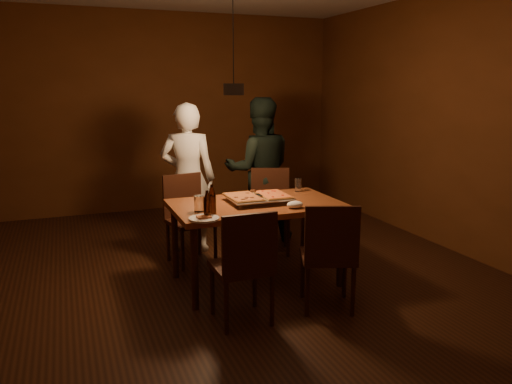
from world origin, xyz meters
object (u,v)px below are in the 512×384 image
object	(u,v)px
chair_far_right	(270,202)
chair_near_left	(245,257)
plate_slice	(204,218)
beer_bottle_b	(212,200)
pizza_tray	(258,199)
dining_table	(256,211)
beer_bottle_a	(207,204)
chair_far_left	(187,210)
pendant_lamp	(234,88)
chair_near_right	(330,247)
diner_dark	(259,170)
diner_white	(188,178)

from	to	relation	value
chair_far_right	chair_near_left	world-z (taller)	same
chair_far_right	plate_slice	world-z (taller)	chair_far_right
beer_bottle_b	pizza_tray	bearing A→B (deg)	29.98
dining_table	beer_bottle_a	world-z (taller)	beer_bottle_a
chair_far_left	chair_near_left	bearing A→B (deg)	80.78
dining_table	pizza_tray	xyz separation A→B (m)	(0.03, 0.03, 0.10)
dining_table	pendant_lamp	size ratio (longest dim) A/B	1.36
chair_far_right	pendant_lamp	xyz separation A→B (m)	(-0.64, -0.67, 1.22)
plate_slice	chair_near_right	bearing A→B (deg)	-23.84
pizza_tray	beer_bottle_b	bearing A→B (deg)	-150.59
chair_near_right	beer_bottle_b	world-z (taller)	beer_bottle_b
beer_bottle_a	pizza_tray	bearing A→B (deg)	32.72
diner_dark	chair_near_left	bearing A→B (deg)	78.85
pizza_tray	plate_slice	xyz separation A→B (m)	(-0.62, -0.41, -0.01)
chair_far_left	dining_table	bearing A→B (deg)	107.68
plate_slice	dining_table	bearing A→B (deg)	33.09
diner_white	chair_far_right	bearing A→B (deg)	-177.46
chair_near_left	pendant_lamp	distance (m)	1.55
plate_slice	pendant_lamp	size ratio (longest dim) A/B	0.22
chair_near_left	beer_bottle_a	bearing A→B (deg)	111.36
pizza_tray	chair_near_left	bearing A→B (deg)	-118.32
chair_near_left	plate_slice	size ratio (longest dim) A/B	2.01
dining_table	pizza_tray	world-z (taller)	pizza_tray
plate_slice	diner_white	world-z (taller)	diner_white
dining_table	diner_white	xyz separation A→B (m)	(-0.35, 1.12, 0.13)
chair_near_left	plate_slice	bearing A→B (deg)	117.84
chair_far_right	pendant_lamp	bearing A→B (deg)	67.18
dining_table	beer_bottle_a	bearing A→B (deg)	-147.79
chair_near_right	pendant_lamp	size ratio (longest dim) A/B	0.49
chair_far_right	beer_bottle_a	size ratio (longest dim) A/B	2.43
diner_white	beer_bottle_a	bearing A→B (deg)	104.31
dining_table	beer_bottle_a	distance (m)	0.67
chair_far_left	beer_bottle_b	world-z (taller)	beer_bottle_b
beer_bottle_b	plate_slice	world-z (taller)	beer_bottle_b
dining_table	chair_near_right	size ratio (longest dim) A/B	2.77
chair_near_left	beer_bottle_a	world-z (taller)	beer_bottle_a
chair_near_left	beer_bottle_a	xyz separation A→B (m)	(-0.17, 0.42, 0.32)
chair_near_left	diner_white	distance (m)	1.90
chair_far_left	pendant_lamp	distance (m)	1.41
dining_table	chair_near_right	world-z (taller)	chair_near_right
chair_near_right	diner_dark	distance (m)	2.04
beer_bottle_a	beer_bottle_b	size ratio (longest dim) A/B	0.88
chair_near_right	beer_bottle_b	bearing A→B (deg)	168.19
chair_far_left	pendant_lamp	xyz separation A→B (m)	(0.30, -0.64, 1.22)
pizza_tray	beer_bottle_a	size ratio (longest dim) A/B	2.47
diner_dark	chair_far_left	bearing A→B (deg)	36.98
dining_table	beer_bottle_b	size ratio (longest dim) A/B	5.95
chair_near_right	pizza_tray	size ratio (longest dim) A/B	0.98
dining_table	plate_slice	distance (m)	0.71
pendant_lamp	chair_near_left	bearing A→B (deg)	-104.22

